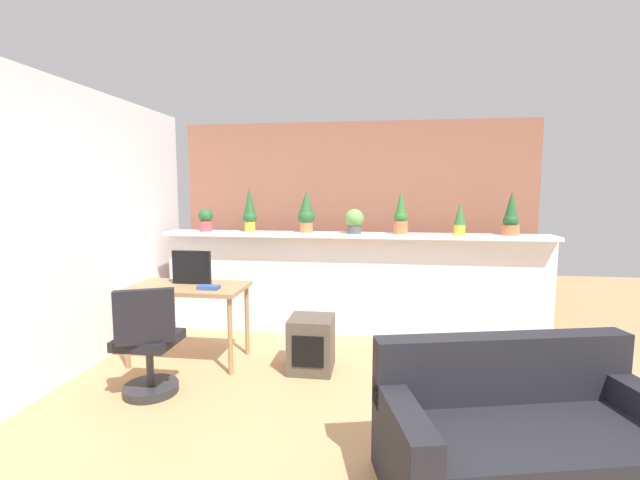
{
  "coord_description": "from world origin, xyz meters",
  "views": [
    {
      "loc": [
        0.31,
        -2.92,
        1.66
      ],
      "look_at": [
        -0.26,
        1.23,
        1.18
      ],
      "focal_mm": 24.47,
      "sensor_mm": 36.0,
      "label": 1
    }
  ],
  "objects": [
    {
      "name": "side_wall_left",
      "position": [
        -2.43,
        0.4,
        1.3
      ],
      "size": [
        0.12,
        4.4,
        2.6
      ],
      "primitive_type": "cube",
      "color": "white",
      "rests_on": "ground"
    },
    {
      "name": "brick_wall_behind",
      "position": [
        0.0,
        2.6,
        1.25
      ],
      "size": [
        4.35,
        0.1,
        2.5
      ],
      "primitive_type": "cube",
      "color": "#935B47",
      "rests_on": "ground"
    },
    {
      "name": "desk",
      "position": [
        -1.51,
        0.97,
        0.67
      ],
      "size": [
        1.1,
        0.6,
        0.75
      ],
      "color": "#99754C",
      "rests_on": "ground"
    },
    {
      "name": "potted_plant_0",
      "position": [
        -1.72,
        1.95,
        1.32
      ],
      "size": [
        0.17,
        0.17,
        0.27
      ],
      "color": "#B7474C",
      "rests_on": "plant_shelf"
    },
    {
      "name": "office_chair",
      "position": [
        -1.52,
        0.23,
        0.39
      ],
      "size": [
        0.51,
        0.51,
        0.91
      ],
      "color": "#262628",
      "rests_on": "ground"
    },
    {
      "name": "potted_plant_1",
      "position": [
        -1.19,
        1.97,
        1.43
      ],
      "size": [
        0.16,
        0.16,
        0.53
      ],
      "color": "gold",
      "rests_on": "plant_shelf"
    },
    {
      "name": "couch",
      "position": [
        1.12,
        -0.52,
        0.28
      ],
      "size": [
        1.7,
        1.11,
        0.8
      ],
      "color": "black",
      "rests_on": "ground"
    },
    {
      "name": "potted_plant_5",
      "position": [
        1.16,
        1.94,
        1.35
      ],
      "size": [
        0.12,
        0.12,
        0.35
      ],
      "color": "gold",
      "rests_on": "plant_shelf"
    },
    {
      "name": "divider_wall",
      "position": [
        0.0,
        2.0,
        0.57
      ],
      "size": [
        4.35,
        0.16,
        1.14
      ],
      "primitive_type": "cube",
      "color": "white",
      "rests_on": "ground"
    },
    {
      "name": "side_cube_shelf",
      "position": [
        -0.3,
        0.91,
        0.25
      ],
      "size": [
        0.4,
        0.41,
        0.5
      ],
      "color": "#4C4238",
      "rests_on": "ground"
    },
    {
      "name": "potted_plant_4",
      "position": [
        0.54,
        1.95,
        1.39
      ],
      "size": [
        0.16,
        0.16,
        0.49
      ],
      "color": "#C66B42",
      "rests_on": "plant_shelf"
    },
    {
      "name": "potted_plant_3",
      "position": [
        0.03,
        1.93,
        1.32
      ],
      "size": [
        0.21,
        0.21,
        0.28
      ],
      "color": "#4C4C51",
      "rests_on": "plant_shelf"
    },
    {
      "name": "potted_plant_6",
      "position": [
        1.7,
        1.99,
        1.37
      ],
      "size": [
        0.19,
        0.19,
        0.48
      ],
      "color": "#C66B42",
      "rests_on": "plant_shelf"
    },
    {
      "name": "tv_monitor",
      "position": [
        -1.5,
        1.05,
        0.91
      ],
      "size": [
        0.38,
        0.04,
        0.33
      ],
      "primitive_type": "cube",
      "color": "black",
      "rests_on": "desk"
    },
    {
      "name": "ground_plane",
      "position": [
        0.0,
        0.0,
        0.0
      ],
      "size": [
        12.0,
        12.0,
        0.0
      ],
      "primitive_type": "plane",
      "color": "tan"
    },
    {
      "name": "potted_plant_2",
      "position": [
        -0.53,
        2.0,
        1.41
      ],
      "size": [
        0.2,
        0.2,
        0.48
      ],
      "color": "#C66B42",
      "rests_on": "plant_shelf"
    },
    {
      "name": "book_on_desk",
      "position": [
        -1.25,
        0.84,
        0.77
      ],
      "size": [
        0.19,
        0.11,
        0.04
      ],
      "primitive_type": "cube",
      "color": "#2D4C8C",
      "rests_on": "desk"
    },
    {
      "name": "plant_shelf",
      "position": [
        0.0,
        1.96,
        1.16
      ],
      "size": [
        4.35,
        0.37,
        0.04
      ],
      "primitive_type": "cube",
      "color": "white",
      "rests_on": "divider_wall"
    }
  ]
}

